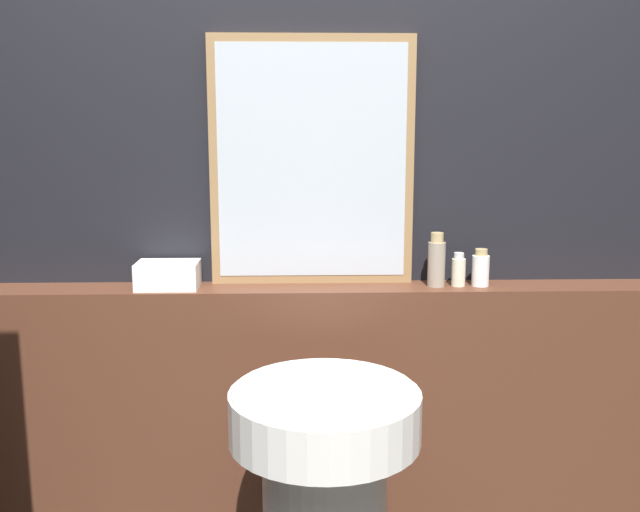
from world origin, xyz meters
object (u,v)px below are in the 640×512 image
Objects in this scene: towel_stack at (168,275)px; lotion_bottle at (481,269)px; mirror at (312,162)px; shampoo_bottle at (436,262)px; conditioner_bottle at (458,271)px.

lotion_bottle is (0.93, 0.00, 0.01)m from towel_stack.
mirror is 6.57× the size of lotion_bottle.
conditioner_bottle is (0.07, -0.00, -0.03)m from shampoo_bottle.
lotion_bottle is at bearing 0.00° from shampoo_bottle.
mirror reaches higher than lotion_bottle.
shampoo_bottle is 0.07m from conditioner_bottle.
mirror is at bearing 170.60° from shampoo_bottle.
conditioner_bottle is at bearing -180.00° from lotion_bottle.
shampoo_bottle is at bearing -9.40° from mirror.
shampoo_bottle is at bearing 180.00° from conditioner_bottle.
towel_stack is at bearing -171.85° from mirror.
shampoo_bottle is 1.44× the size of lotion_bottle.
mirror is at bearing 172.02° from conditioner_bottle.
mirror is 7.28× the size of conditioner_bottle.
conditioner_bottle is (0.86, -0.00, 0.01)m from towel_stack.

